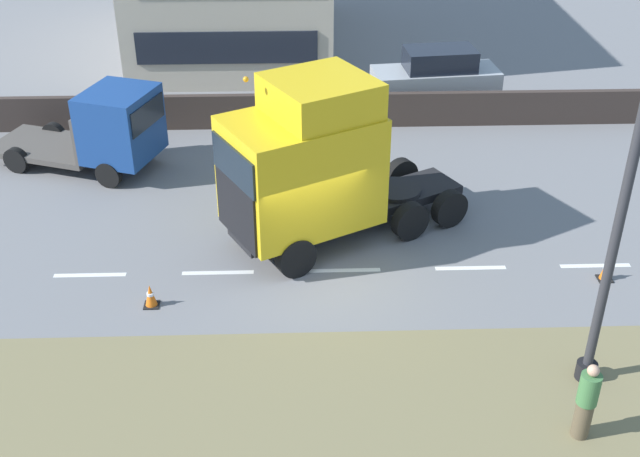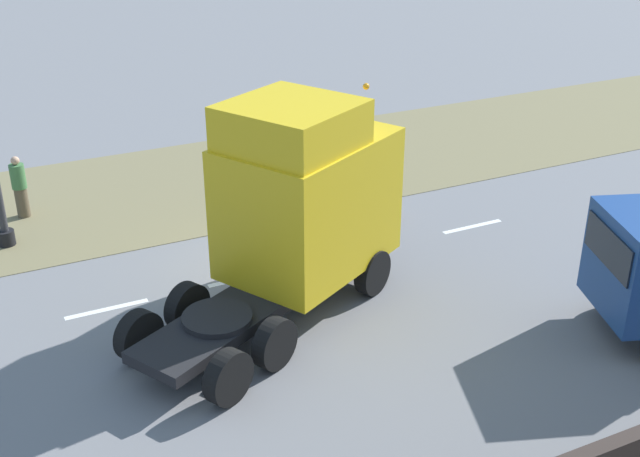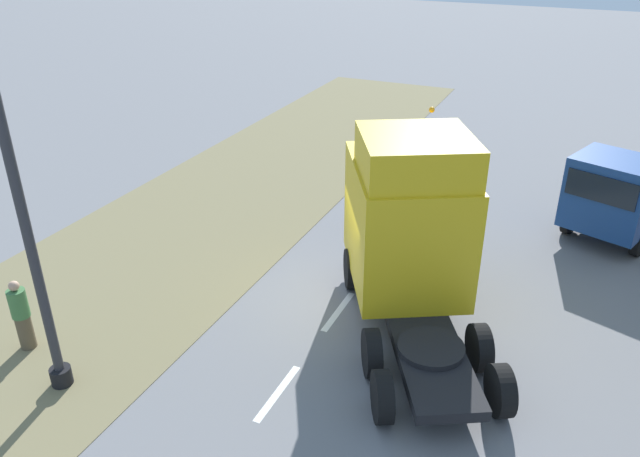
# 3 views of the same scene
# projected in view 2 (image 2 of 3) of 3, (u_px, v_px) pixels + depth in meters

# --- Properties ---
(ground_plane) EXTENTS (120.00, 120.00, 0.00)m
(ground_plane) POSITION_uv_depth(u_px,v_px,m) (273.00, 272.00, 18.88)
(ground_plane) COLOR slate
(ground_plane) RESTS_ON ground
(grass_verge) EXTENTS (7.00, 44.00, 0.01)m
(grass_verge) POSITION_uv_depth(u_px,v_px,m) (195.00, 184.00, 23.75)
(grass_verge) COLOR olive
(grass_verge) RESTS_ON ground
(lane_markings) EXTENTS (0.16, 14.60, 0.00)m
(lane_markings) POSITION_uv_depth(u_px,v_px,m) (245.00, 278.00, 18.61)
(lane_markings) COLOR white
(lane_markings) RESTS_ON ground
(lorry_cab) EXTENTS (5.27, 6.77, 4.67)m
(lorry_cab) POSITION_uv_depth(u_px,v_px,m) (300.00, 204.00, 16.82)
(lorry_cab) COLOR black
(lorry_cab) RESTS_ON ground
(pedestrian) EXTENTS (0.39, 0.39, 1.73)m
(pedestrian) POSITION_uv_depth(u_px,v_px,m) (20.00, 188.00, 21.33)
(pedestrian) COLOR brown
(pedestrian) RESTS_ON ground
(traffic_cone_lead) EXTENTS (0.36, 0.36, 0.58)m
(traffic_cone_lead) POSITION_uv_depth(u_px,v_px,m) (390.00, 210.00, 21.40)
(traffic_cone_lead) COLOR black
(traffic_cone_lead) RESTS_ON ground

